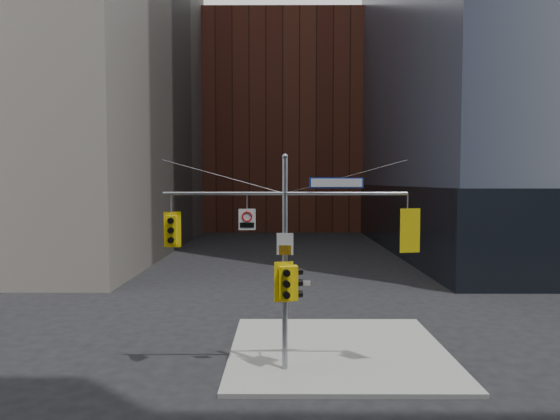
{
  "coord_description": "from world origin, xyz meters",
  "views": [
    {
      "loc": [
        -0.1,
        -14.31,
        6.39
      ],
      "look_at": [
        -0.16,
        2.0,
        5.46
      ],
      "focal_mm": 32.0,
      "sensor_mm": 36.0,
      "label": 1
    }
  ],
  "objects_px": {
    "signal_assembly": "(285,242)",
    "traffic_light_pole_side": "(295,283)",
    "traffic_light_east_arm": "(407,230)",
    "street_sign_blade": "(337,183)",
    "regulatory_sign_arm": "(247,219)",
    "traffic_light_west_arm": "(172,230)",
    "traffic_light_pole_front": "(285,283)"
  },
  "relations": [
    {
      "from": "signal_assembly",
      "to": "regulatory_sign_arm",
      "type": "distance_m",
      "value": 1.46
    },
    {
      "from": "traffic_light_west_arm",
      "to": "traffic_light_pole_front",
      "type": "xyz_separation_m",
      "value": [
        3.73,
        -0.28,
        -1.7
      ]
    },
    {
      "from": "street_sign_blade",
      "to": "regulatory_sign_arm",
      "type": "xyz_separation_m",
      "value": [
        -2.93,
        -0.02,
        -1.18
      ]
    },
    {
      "from": "traffic_light_pole_side",
      "to": "street_sign_blade",
      "type": "distance_m",
      "value": 3.57
    },
    {
      "from": "traffic_light_east_arm",
      "to": "traffic_light_pole_front",
      "type": "xyz_separation_m",
      "value": [
        -4.02,
        -0.27,
        -1.7
      ]
    },
    {
      "from": "street_sign_blade",
      "to": "regulatory_sign_arm",
      "type": "bearing_deg",
      "value": 175.49
    },
    {
      "from": "traffic_light_pole_front",
      "to": "street_sign_blade",
      "type": "height_order",
      "value": "street_sign_blade"
    },
    {
      "from": "traffic_light_pole_side",
      "to": "regulatory_sign_arm",
      "type": "height_order",
      "value": "regulatory_sign_arm"
    },
    {
      "from": "traffic_light_west_arm",
      "to": "traffic_light_pole_front",
      "type": "distance_m",
      "value": 4.11
    },
    {
      "from": "signal_assembly",
      "to": "traffic_light_pole_side",
      "type": "xyz_separation_m",
      "value": [
        0.33,
        0.01,
        -1.37
      ]
    },
    {
      "from": "traffic_light_east_arm",
      "to": "traffic_light_pole_side",
      "type": "relative_size",
      "value": 1.26
    },
    {
      "from": "street_sign_blade",
      "to": "regulatory_sign_arm",
      "type": "relative_size",
      "value": 2.58
    },
    {
      "from": "traffic_light_pole_side",
      "to": "street_sign_blade",
      "type": "xyz_separation_m",
      "value": [
        1.36,
        -0.01,
        3.3
      ]
    },
    {
      "from": "traffic_light_east_arm",
      "to": "street_sign_blade",
      "type": "height_order",
      "value": "street_sign_blade"
    },
    {
      "from": "traffic_light_west_arm",
      "to": "regulatory_sign_arm",
      "type": "distance_m",
      "value": 2.51
    },
    {
      "from": "traffic_light_west_arm",
      "to": "street_sign_blade",
      "type": "xyz_separation_m",
      "value": [
        5.42,
        -0.01,
        1.55
      ]
    },
    {
      "from": "signal_assembly",
      "to": "traffic_light_pole_front",
      "type": "relative_size",
      "value": 6.02
    },
    {
      "from": "regulatory_sign_arm",
      "to": "traffic_light_west_arm",
      "type": "bearing_deg",
      "value": 173.23
    },
    {
      "from": "traffic_light_pole_side",
      "to": "regulatory_sign_arm",
      "type": "bearing_deg",
      "value": 83.01
    },
    {
      "from": "regulatory_sign_arm",
      "to": "traffic_light_pole_side",
      "type": "bearing_deg",
      "value": -4.77
    },
    {
      "from": "traffic_light_west_arm",
      "to": "traffic_light_east_arm",
      "type": "relative_size",
      "value": 0.82
    },
    {
      "from": "traffic_light_east_arm",
      "to": "traffic_light_pole_side",
      "type": "height_order",
      "value": "traffic_light_east_arm"
    },
    {
      "from": "traffic_light_west_arm",
      "to": "traffic_light_east_arm",
      "type": "height_order",
      "value": "traffic_light_east_arm"
    },
    {
      "from": "traffic_light_east_arm",
      "to": "regulatory_sign_arm",
      "type": "bearing_deg",
      "value": -12.42
    },
    {
      "from": "traffic_light_west_arm",
      "to": "regulatory_sign_arm",
      "type": "bearing_deg",
      "value": -3.78
    },
    {
      "from": "traffic_light_east_arm",
      "to": "street_sign_blade",
      "type": "xyz_separation_m",
      "value": [
        -2.33,
        0.0,
        1.55
      ]
    },
    {
      "from": "signal_assembly",
      "to": "traffic_light_pole_side",
      "type": "relative_size",
      "value": 7.0
    },
    {
      "from": "traffic_light_pole_side",
      "to": "traffic_light_pole_front",
      "type": "distance_m",
      "value": 0.44
    },
    {
      "from": "traffic_light_east_arm",
      "to": "traffic_light_pole_front",
      "type": "height_order",
      "value": "traffic_light_east_arm"
    },
    {
      "from": "traffic_light_pole_side",
      "to": "street_sign_blade",
      "type": "bearing_deg",
      "value": -98.69
    },
    {
      "from": "street_sign_blade",
      "to": "traffic_light_east_arm",
      "type": "bearing_deg",
      "value": -5.04
    },
    {
      "from": "street_sign_blade",
      "to": "traffic_light_pole_side",
      "type": "bearing_deg",
      "value": 174.58
    }
  ]
}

